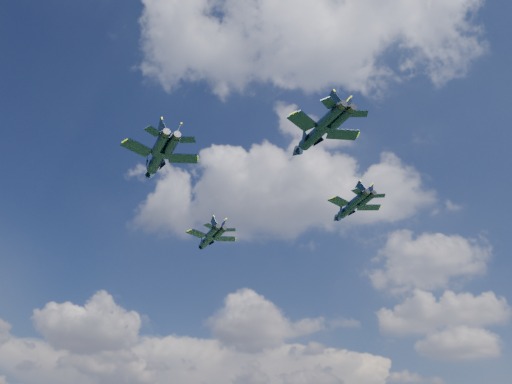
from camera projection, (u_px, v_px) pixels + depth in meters
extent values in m
cylinder|color=black|center=(208.00, 239.00, 109.78)|extent=(6.36, 7.62, 1.66)
cone|color=black|center=(200.00, 248.00, 114.04)|extent=(2.70, 2.86, 1.57)
ellipsoid|color=brown|center=(204.00, 242.00, 112.45)|extent=(2.32, 2.65, 0.76)
cube|color=black|center=(197.00, 234.00, 107.06)|extent=(4.23, 4.88, 0.17)
cube|color=black|center=(226.00, 239.00, 109.56)|extent=(4.73, 3.44, 0.17)
cube|color=black|center=(209.00, 226.00, 103.52)|extent=(2.18, 2.59, 0.13)
cube|color=black|center=(230.00, 230.00, 105.32)|extent=(2.41, 1.73, 0.13)
cube|color=black|center=(214.00, 223.00, 105.24)|extent=(2.17, 1.86, 2.78)
cube|color=black|center=(223.00, 224.00, 106.00)|extent=(1.61, 2.54, 2.78)
cylinder|color=black|center=(157.00, 159.00, 86.04)|extent=(7.44, 8.98, 1.95)
cone|color=black|center=(148.00, 176.00, 91.06)|extent=(3.17, 3.37, 1.85)
ellipsoid|color=brown|center=(152.00, 166.00, 89.18)|extent=(2.72, 3.12, 0.89)
cube|color=black|center=(138.00, 148.00, 82.85)|extent=(4.99, 5.73, 0.20)
cube|color=black|center=(183.00, 158.00, 85.76)|extent=(5.56, 4.02, 0.20)
cube|color=black|center=(153.00, 131.00, 78.67)|extent=(2.58, 3.05, 0.15)
cube|color=black|center=(187.00, 140.00, 80.77)|extent=(2.83, 2.02, 0.15)
cube|color=black|center=(162.00, 129.00, 80.69)|extent=(2.54, 2.20, 3.27)
cube|color=black|center=(177.00, 132.00, 81.58)|extent=(1.89, 3.00, 3.27)
cylinder|color=black|center=(349.00, 209.00, 102.86)|extent=(6.27, 8.20, 1.74)
cone|color=black|center=(336.00, 219.00, 107.44)|extent=(2.76, 3.00, 1.64)
ellipsoid|color=brown|center=(341.00, 213.00, 105.72)|extent=(2.32, 2.82, 0.79)
cube|color=black|center=(339.00, 202.00, 100.15)|extent=(4.58, 5.09, 0.17)
cube|color=black|center=(369.00, 207.00, 102.41)|extent=(4.86, 3.36, 0.17)
cube|color=black|center=(357.00, 191.00, 96.28)|extent=(2.38, 2.73, 0.14)
cube|color=black|center=(379.00, 196.00, 97.91)|extent=(2.45, 1.67, 0.14)
cube|color=black|center=(361.00, 188.00, 98.03)|extent=(2.15, 2.07, 2.91)
cube|color=black|center=(370.00, 190.00, 98.72)|extent=(1.66, 2.73, 2.91)
cylinder|color=black|center=(315.00, 135.00, 79.71)|extent=(7.49, 8.47, 1.89)
cone|color=black|center=(295.00, 153.00, 84.45)|extent=(3.11, 3.24, 1.78)
ellipsoid|color=brown|center=(304.00, 142.00, 82.68)|extent=(2.71, 2.96, 0.86)
cube|color=black|center=(303.00, 121.00, 76.53)|extent=(4.69, 5.54, 0.19)
cube|color=black|center=(343.00, 134.00, 79.62)|extent=(5.43, 4.07, 0.19)
cube|color=black|center=(329.00, 103.00, 72.63)|extent=(2.41, 2.93, 0.15)
cube|color=black|center=(359.00, 114.00, 74.86)|extent=(2.78, 2.05, 0.15)
cube|color=black|center=(334.00, 101.00, 74.63)|extent=(2.54, 2.01, 3.16)
cube|color=black|center=(346.00, 106.00, 75.57)|extent=(1.84, 2.84, 3.16)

